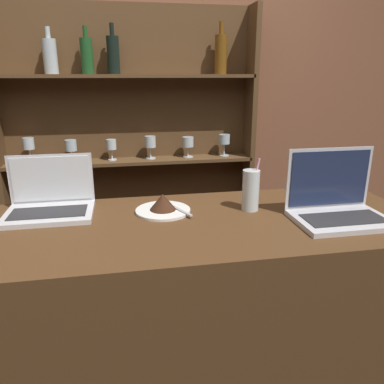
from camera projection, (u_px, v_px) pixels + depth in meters
The scene contains 7 objects.
bar_counter at pixel (156, 354), 1.47m from camera, with size 1.97×0.64×1.10m.
back_wall at pixel (135, 116), 2.32m from camera, with size 7.00×0.06×2.70m.
back_shelf at pixel (132, 167), 2.33m from camera, with size 1.51×0.18×1.98m.
laptop_near at pixel (50, 202), 1.40m from camera, with size 0.31×0.23×0.21m.
laptop_far at pixel (337, 204), 1.34m from camera, with size 0.33×0.23×0.25m.
cake_plate at pixel (163, 205), 1.42m from camera, with size 0.21×0.21×0.07m.
water_glass at pixel (251, 190), 1.42m from camera, with size 0.06×0.06×0.20m.
Camera 1 is at (-0.08, -0.90, 1.60)m, focal length 35.00 mm.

